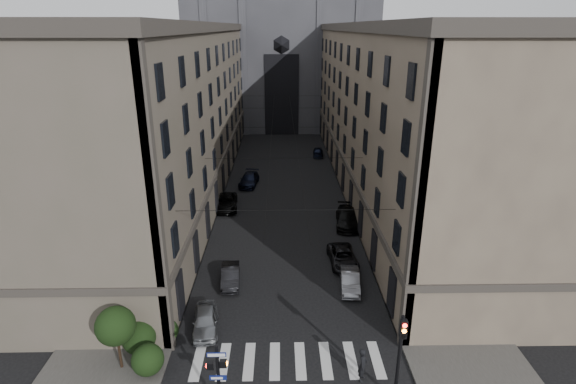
{
  "coord_description": "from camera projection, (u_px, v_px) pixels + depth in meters",
  "views": [
    {
      "loc": [
        -0.36,
        -16.29,
        18.44
      ],
      "look_at": [
        0.15,
        11.58,
        8.15
      ],
      "focal_mm": 28.0,
      "sensor_mm": 36.0,
      "label": 1
    }
  ],
  "objects": [
    {
      "name": "pedestrian_signal_left",
      "position": [
        218.0,
        373.0,
        22.22
      ],
      "size": [
        1.02,
        0.38,
        4.0
      ],
      "color": "black",
      "rests_on": "ground"
    },
    {
      "name": "car_right_far",
      "position": [
        318.0,
        152.0,
        67.6
      ],
      "size": [
        1.75,
        3.82,
        1.27
      ],
      "primitive_type": "imported",
      "rotation": [
        0.0,
        0.0,
        -0.07
      ],
      "color": "black",
      "rests_on": "ground"
    },
    {
      "name": "tram_wires",
      "position": [
        283.0,
        128.0,
        52.58
      ],
      "size": [
        14.0,
        60.0,
        0.43
      ],
      "color": "black",
      "rests_on": "ground"
    },
    {
      "name": "traffic_light_right",
      "position": [
        400.0,
        349.0,
        22.43
      ],
      "size": [
        0.34,
        0.5,
        5.2
      ],
      "color": "black",
      "rests_on": "ground"
    },
    {
      "name": "sidewalk_right",
      "position": [
        368.0,
        184.0,
        55.6
      ],
      "size": [
        7.0,
        80.0,
        0.15
      ],
      "primitive_type": "cube",
      "color": "#383533",
      "rests_on": "ground"
    },
    {
      "name": "car_right_midnear",
      "position": [
        343.0,
        257.0,
        36.87
      ],
      "size": [
        2.35,
        4.72,
        1.28
      ],
      "primitive_type": "imported",
      "rotation": [
        0.0,
        0.0,
        0.05
      ],
      "color": "black",
      "rests_on": "ground"
    },
    {
      "name": "building_right",
      "position": [
        398.0,
        109.0,
        52.43
      ],
      "size": [
        13.6,
        60.6,
        18.85
      ],
      "color": "brown",
      "rests_on": "ground"
    },
    {
      "name": "sidewalk_left",
      "position": [
        198.0,
        185.0,
        55.23
      ],
      "size": [
        7.0,
        80.0,
        0.15
      ],
      "primitive_type": "cube",
      "color": "#383533",
      "rests_on": "ground"
    },
    {
      "name": "shrub_cluster",
      "position": [
        135.0,
        337.0,
        25.6
      ],
      "size": [
        3.9,
        4.4,
        3.9
      ],
      "color": "black",
      "rests_on": "sidewalk_left"
    },
    {
      "name": "gothic_tower",
      "position": [
        281.0,
        30.0,
        85.81
      ],
      "size": [
        35.0,
        23.0,
        58.0
      ],
      "color": "#2D2D33",
      "rests_on": "ground"
    },
    {
      "name": "car_left_near",
      "position": [
        205.0,
        321.0,
        28.86
      ],
      "size": [
        2.02,
        4.12,
        1.35
      ],
      "primitive_type": "imported",
      "rotation": [
        0.0,
        0.0,
        0.11
      ],
      "color": "gray",
      "rests_on": "ground"
    },
    {
      "name": "car_left_midnear",
      "position": [
        230.0,
        276.0,
        34.1
      ],
      "size": [
        1.63,
        3.94,
        1.27
      ],
      "primitive_type": "imported",
      "rotation": [
        0.0,
        0.0,
        0.08
      ],
      "color": "black",
      "rests_on": "ground"
    },
    {
      "name": "building_left",
      "position": [
        167.0,
        110.0,
        51.97
      ],
      "size": [
        13.6,
        60.6,
        18.85
      ],
      "color": "#514B3E",
      "rests_on": "ground"
    },
    {
      "name": "car_left_midfar",
      "position": [
        226.0,
        202.0,
        48.12
      ],
      "size": [
        2.73,
        5.29,
        1.43
      ],
      "primitive_type": "imported",
      "rotation": [
        0.0,
        0.0,
        0.07
      ],
      "color": "black",
      "rests_on": "ground"
    },
    {
      "name": "car_right_near",
      "position": [
        350.0,
        281.0,
        33.44
      ],
      "size": [
        1.71,
        3.97,
        1.27
      ],
      "primitive_type": "imported",
      "rotation": [
        0.0,
        0.0,
        -0.1
      ],
      "color": "gray",
      "rests_on": "ground"
    },
    {
      "name": "car_right_midfar",
      "position": [
        347.0,
        218.0,
        44.1
      ],
      "size": [
        2.73,
        5.53,
        1.55
      ],
      "primitive_type": "imported",
      "rotation": [
        0.0,
        0.0,
        -0.11
      ],
      "color": "black",
      "rests_on": "ground"
    },
    {
      "name": "pedestrian",
      "position": [
        363.0,
        365.0,
        24.61
      ],
      "size": [
        0.73,
        0.87,
        2.01
      ],
      "primitive_type": "imported",
      "rotation": [
        0.0,
        0.0,
        1.16
      ],
      "color": "black",
      "rests_on": "ground"
    },
    {
      "name": "car_left_far",
      "position": [
        249.0,
        180.0,
        55.33
      ],
      "size": [
        2.57,
        5.13,
        1.43
      ],
      "primitive_type": "imported",
      "rotation": [
        0.0,
        0.0,
        -0.12
      ],
      "color": "black",
      "rests_on": "ground"
    },
    {
      "name": "zebra_crossing",
      "position": [
        288.0,
        360.0,
        26.36
      ],
      "size": [
        11.0,
        3.2,
        0.01
      ],
      "primitive_type": "cube",
      "color": "beige",
      "rests_on": "ground"
    }
  ]
}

